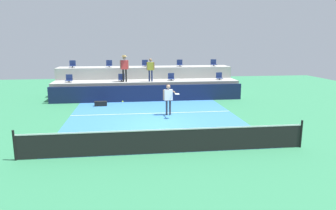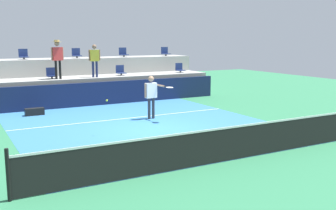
{
  "view_description": "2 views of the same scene",
  "coord_description": "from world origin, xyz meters",
  "views": [
    {
      "loc": [
        -1.29,
        -14.57,
        4.0
      ],
      "look_at": [
        0.54,
        -0.34,
        1.03
      ],
      "focal_mm": 33.01,
      "sensor_mm": 36.0,
      "label": 1
    },
    {
      "loc": [
        -6.06,
        -12.01,
        3.18
      ],
      "look_at": [
        0.2,
        -0.66,
        0.98
      ],
      "focal_mm": 42.72,
      "sensor_mm": 36.0,
      "label": 2
    }
  ],
  "objects": [
    {
      "name": "stadium_chair_lower_right",
      "position": [
        1.75,
        7.23,
        1.46
      ],
      "size": [
        0.44,
        0.4,
        0.52
      ],
      "color": "#2D2D33",
      "rests_on": "seating_tier_lower"
    },
    {
      "name": "ground_plane",
      "position": [
        0.0,
        0.0,
        0.0
      ],
      "size": [
        40.0,
        40.0,
        0.0
      ],
      "primitive_type": "plane",
      "color": "#2D754C"
    },
    {
      "name": "seating_tier_upper",
      "position": [
        0.0,
        9.1,
        1.05
      ],
      "size": [
        13.0,
        1.8,
        2.1
      ],
      "primitive_type": "cube",
      "color": "#9E9E99",
      "rests_on": "ground_plane"
    },
    {
      "name": "stadium_chair_upper_center",
      "position": [
        -0.02,
        9.03,
        2.31
      ],
      "size": [
        0.44,
        0.4,
        0.52
      ],
      "color": "#2D2D33",
      "rests_on": "seating_tier_upper"
    },
    {
      "name": "stadium_chair_lower_far_right",
      "position": [
        5.3,
        7.23,
        1.46
      ],
      "size": [
        0.44,
        0.4,
        0.52
      ],
      "color": "#2D2D33",
      "rests_on": "seating_tier_lower"
    },
    {
      "name": "court_inner_paint",
      "position": [
        0.0,
        1.0,
        0.0
      ],
      "size": [
        9.0,
        10.0,
        0.01
      ],
      "primitive_type": "cube",
      "color": "teal",
      "rests_on": "ground_plane"
    },
    {
      "name": "stadium_chair_upper_far_right",
      "position": [
        5.35,
        9.03,
        2.31
      ],
      "size": [
        0.44,
        0.4,
        0.52
      ],
      "color": "#2D2D33",
      "rests_on": "seating_tier_upper"
    },
    {
      "name": "tennis_player",
      "position": [
        0.86,
        1.86,
        1.04
      ],
      "size": [
        0.78,
        1.18,
        1.7
      ],
      "color": "#2D2D33",
      "rests_on": "ground_plane"
    },
    {
      "name": "seating_tier_lower",
      "position": [
        0.0,
        7.3,
        0.62
      ],
      "size": [
        13.0,
        1.8,
        1.25
      ],
      "primitive_type": "cube",
      "color": "#9E9E99",
      "rests_on": "ground_plane"
    },
    {
      "name": "tennis_ball",
      "position": [
        -1.6,
        0.21,
        1.15
      ],
      "size": [
        0.07,
        0.07,
        0.07
      ],
      "color": "#CCE033"
    },
    {
      "name": "sponsor_backboard",
      "position": [
        0.0,
        6.0,
        0.55
      ],
      "size": [
        13.0,
        0.16,
        1.1
      ],
      "primitive_type": "cube",
      "color": "#141E42",
      "rests_on": "ground_plane"
    },
    {
      "name": "court_service_line",
      "position": [
        0.0,
        2.4,
        0.01
      ],
      "size": [
        9.0,
        0.06,
        0.0
      ],
      "primitive_type": "cube",
      "color": "white",
      "rests_on": "ground_plane"
    },
    {
      "name": "stadium_chair_upper_left",
      "position": [
        -2.7,
        9.03,
        2.31
      ],
      "size": [
        0.44,
        0.4,
        0.52
      ],
      "color": "#2D2D33",
      "rests_on": "seating_tier_upper"
    },
    {
      "name": "equipment_bag",
      "position": [
        -3.06,
        4.86,
        0.15
      ],
      "size": [
        0.76,
        0.28,
        0.3
      ],
      "primitive_type": "cube",
      "color": "black",
      "rests_on": "ground_plane"
    },
    {
      "name": "spectator_with_hat",
      "position": [
        -1.54,
        6.85,
        2.38
      ],
      "size": [
        0.61,
        0.49,
        1.82
      ],
      "color": "black",
      "rests_on": "seating_tier_lower"
    },
    {
      "name": "tennis_net",
      "position": [
        0.0,
        -4.0,
        0.5
      ],
      "size": [
        10.48,
        0.08,
        1.07
      ],
      "color": "black",
      "rests_on": "ground_plane"
    },
    {
      "name": "spectator_in_white",
      "position": [
        0.25,
        6.85,
        2.2
      ],
      "size": [
        0.57,
        0.25,
        1.59
      ],
      "color": "navy",
      "rests_on": "seating_tier_lower"
    },
    {
      "name": "stadium_chair_upper_right",
      "position": [
        2.66,
        9.03,
        2.31
      ],
      "size": [
        0.44,
        0.4,
        0.52
      ],
      "color": "#2D2D33",
      "rests_on": "seating_tier_upper"
    },
    {
      "name": "stadium_chair_lower_left",
      "position": [
        -1.78,
        7.23,
        1.46
      ],
      "size": [
        0.44,
        0.4,
        0.52
      ],
      "color": "#2D2D33",
      "rests_on": "seating_tier_lower"
    }
  ]
}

